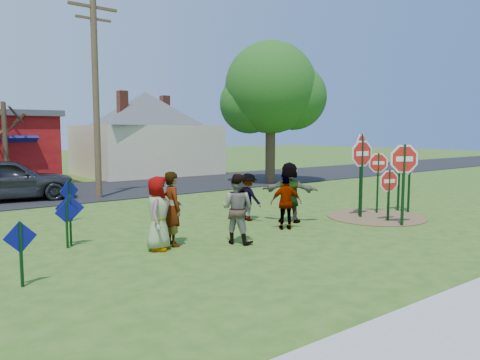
{
  "coord_description": "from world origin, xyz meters",
  "views": [
    {
      "loc": [
        -8.37,
        -10.39,
        2.85
      ],
      "look_at": [
        0.45,
        1.14,
        1.33
      ],
      "focal_mm": 35.0,
      "sensor_mm": 36.0,
      "label": 1
    }
  ],
  "objects_px": {
    "suv": "(7,179)",
    "leafy_tree": "(272,93)",
    "person_a": "(158,213)",
    "stop_sign_d": "(399,165)",
    "stop_sign_b": "(361,154)",
    "utility_pole": "(96,92)",
    "stop_sign_c": "(378,169)",
    "person_b": "(173,209)",
    "stop_sign_a": "(404,166)"
  },
  "relations": [
    {
      "from": "suv",
      "to": "leafy_tree",
      "type": "xyz_separation_m",
      "value": [
        12.71,
        -1.7,
        3.96
      ]
    },
    {
      "from": "person_a",
      "to": "leafy_tree",
      "type": "relative_size",
      "value": 0.24
    },
    {
      "from": "stop_sign_d",
      "to": "stop_sign_b",
      "type": "bearing_deg",
      "value": -175.36
    },
    {
      "from": "suv",
      "to": "utility_pole",
      "type": "distance_m",
      "value": 5.0
    },
    {
      "from": "stop_sign_d",
      "to": "person_a",
      "type": "distance_m",
      "value": 9.38
    },
    {
      "from": "stop_sign_b",
      "to": "stop_sign_d",
      "type": "bearing_deg",
      "value": -24.55
    },
    {
      "from": "person_a",
      "to": "suv",
      "type": "height_order",
      "value": "person_a"
    },
    {
      "from": "stop_sign_d",
      "to": "stop_sign_c",
      "type": "bearing_deg",
      "value": -176.45
    },
    {
      "from": "leafy_tree",
      "to": "stop_sign_b",
      "type": "bearing_deg",
      "value": -113.77
    },
    {
      "from": "stop_sign_c",
      "to": "leafy_tree",
      "type": "relative_size",
      "value": 0.29
    },
    {
      "from": "person_b",
      "to": "suv",
      "type": "distance_m",
      "value": 10.63
    },
    {
      "from": "stop_sign_a",
      "to": "person_b",
      "type": "relative_size",
      "value": 1.41
    },
    {
      "from": "stop_sign_b",
      "to": "person_b",
      "type": "relative_size",
      "value": 1.56
    },
    {
      "from": "stop_sign_a",
      "to": "person_b",
      "type": "bearing_deg",
      "value": -166.06
    },
    {
      "from": "stop_sign_a",
      "to": "stop_sign_c",
      "type": "height_order",
      "value": "stop_sign_a"
    },
    {
      "from": "stop_sign_d",
      "to": "person_b",
      "type": "bearing_deg",
      "value": -170.38
    },
    {
      "from": "stop_sign_a",
      "to": "suv",
      "type": "relative_size",
      "value": 0.51
    },
    {
      "from": "stop_sign_c",
      "to": "leafy_tree",
      "type": "bearing_deg",
      "value": 104.26
    },
    {
      "from": "person_a",
      "to": "stop_sign_d",
      "type": "bearing_deg",
      "value": -50.55
    },
    {
      "from": "stop_sign_c",
      "to": "person_a",
      "type": "bearing_deg",
      "value": -147.55
    },
    {
      "from": "person_b",
      "to": "stop_sign_a",
      "type": "bearing_deg",
      "value": -98.16
    },
    {
      "from": "stop_sign_c",
      "to": "stop_sign_d",
      "type": "xyz_separation_m",
      "value": [
        1.0,
        -0.16,
        0.1
      ]
    },
    {
      "from": "stop_sign_c",
      "to": "suv",
      "type": "height_order",
      "value": "stop_sign_c"
    },
    {
      "from": "person_b",
      "to": "suv",
      "type": "bearing_deg",
      "value": 18.6
    },
    {
      "from": "stop_sign_c",
      "to": "utility_pole",
      "type": "relative_size",
      "value": 0.26
    },
    {
      "from": "stop_sign_c",
      "to": "suv",
      "type": "distance_m",
      "value": 14.43
    },
    {
      "from": "stop_sign_c",
      "to": "leafy_tree",
      "type": "xyz_separation_m",
      "value": [
        3.15,
        9.09,
        3.32
      ]
    },
    {
      "from": "utility_pole",
      "to": "person_b",
      "type": "bearing_deg",
      "value": -99.65
    },
    {
      "from": "stop_sign_d",
      "to": "stop_sign_a",
      "type": "bearing_deg",
      "value": -131.03
    },
    {
      "from": "stop_sign_b",
      "to": "stop_sign_d",
      "type": "xyz_separation_m",
      "value": [
        1.81,
        -0.25,
        -0.45
      ]
    },
    {
      "from": "stop_sign_d",
      "to": "person_b",
      "type": "height_order",
      "value": "stop_sign_d"
    },
    {
      "from": "stop_sign_c",
      "to": "stop_sign_d",
      "type": "height_order",
      "value": "stop_sign_d"
    },
    {
      "from": "leafy_tree",
      "to": "stop_sign_d",
      "type": "bearing_deg",
      "value": -103.09
    },
    {
      "from": "stop_sign_b",
      "to": "suv",
      "type": "height_order",
      "value": "stop_sign_b"
    },
    {
      "from": "stop_sign_c",
      "to": "utility_pole",
      "type": "bearing_deg",
      "value": 157.07
    },
    {
      "from": "stop_sign_d",
      "to": "leafy_tree",
      "type": "relative_size",
      "value": 0.31
    },
    {
      "from": "stop_sign_a",
      "to": "person_b",
      "type": "distance_m",
      "value": 7.01
    },
    {
      "from": "utility_pole",
      "to": "stop_sign_a",
      "type": "bearing_deg",
      "value": -65.67
    },
    {
      "from": "stop_sign_b",
      "to": "utility_pole",
      "type": "height_order",
      "value": "utility_pole"
    },
    {
      "from": "person_a",
      "to": "utility_pole",
      "type": "height_order",
      "value": "utility_pole"
    },
    {
      "from": "stop_sign_a",
      "to": "leafy_tree",
      "type": "xyz_separation_m",
      "value": [
        4.37,
        10.89,
        3.07
      ]
    },
    {
      "from": "stop_sign_a",
      "to": "stop_sign_c",
      "type": "distance_m",
      "value": 2.18
    },
    {
      "from": "stop_sign_c",
      "to": "person_a",
      "type": "relative_size",
      "value": 1.25
    },
    {
      "from": "utility_pole",
      "to": "leafy_tree",
      "type": "bearing_deg",
      "value": -2.11
    },
    {
      "from": "stop_sign_d",
      "to": "leafy_tree",
      "type": "distance_m",
      "value": 10.03
    },
    {
      "from": "person_b",
      "to": "leafy_tree",
      "type": "distance_m",
      "value": 14.63
    },
    {
      "from": "stop_sign_a",
      "to": "leafy_tree",
      "type": "relative_size",
      "value": 0.35
    },
    {
      "from": "stop_sign_a",
      "to": "stop_sign_c",
      "type": "relative_size",
      "value": 1.18
    },
    {
      "from": "utility_pole",
      "to": "stop_sign_b",
      "type": "bearing_deg",
      "value": -59.59
    },
    {
      "from": "stop_sign_a",
      "to": "stop_sign_c",
      "type": "xyz_separation_m",
      "value": [
        1.22,
        1.79,
        -0.25
      ]
    }
  ]
}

